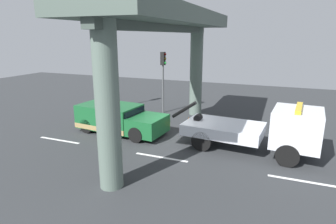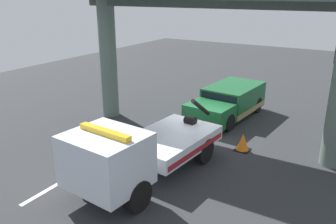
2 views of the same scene
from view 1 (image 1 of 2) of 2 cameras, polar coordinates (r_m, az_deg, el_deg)
ground_plane at (r=15.38m, az=2.17°, el=-5.89°), size 60.00×40.00×0.10m
lane_stripe_west at (r=16.44m, az=-21.05°, el=-5.32°), size 2.60×0.16×0.01m
lane_stripe_mid at (r=13.29m, az=-1.37°, el=-9.12°), size 2.60×0.16×0.01m
lane_stripe_east at (r=12.45m, az=25.60°, el=-12.47°), size 2.60×0.16×0.01m
tow_truck_white at (r=14.13m, az=18.75°, el=-3.25°), size 7.33×2.89×2.46m
towed_van_green at (r=16.70m, az=-10.07°, el=-1.41°), size 5.36×2.60×1.58m
overpass_structure at (r=14.62m, az=-0.31°, el=16.04°), size 3.60×12.92×6.76m
traffic_light_near at (r=22.05m, az=-10.72°, el=8.96°), size 0.39×0.32×4.39m
traffic_light_far at (r=20.20m, az=-0.97°, el=8.65°), size 0.39×0.32×4.38m
traffic_cone_orange at (r=17.20m, az=4.15°, el=-2.24°), size 0.60×0.60×0.72m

